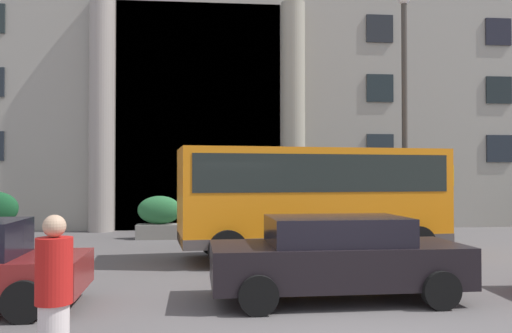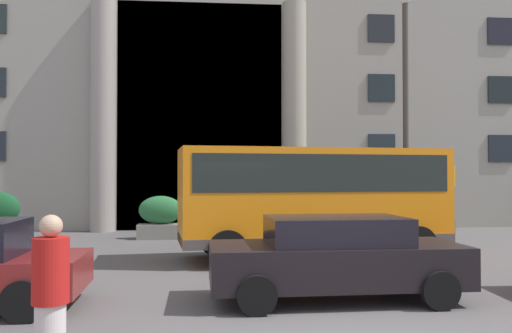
{
  "view_description": "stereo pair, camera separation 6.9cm",
  "coord_description": "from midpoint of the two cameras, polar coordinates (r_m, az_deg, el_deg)",
  "views": [
    {
      "loc": [
        -1.89,
        -7.65,
        2.11
      ],
      "look_at": [
        -0.8,
        4.16,
        2.34
      ],
      "focal_mm": 36.48,
      "sensor_mm": 36.0,
      "label": 1
    },
    {
      "loc": [
        -1.82,
        -7.66,
        2.11
      ],
      "look_at": [
        -0.8,
        4.16,
        2.34
      ],
      "focal_mm": 36.48,
      "sensor_mm": 36.0,
      "label": 2
    }
  ],
  "objects": [
    {
      "name": "office_building_facade",
      "position": [
        25.75,
        -1.08,
        10.82
      ],
      "size": [
        38.32,
        9.73,
        14.86
      ],
      "color": "gray",
      "rests_on": "ground_plane"
    },
    {
      "name": "hedge_planter_east",
      "position": [
        17.96,
        -10.65,
        -5.58
      ],
      "size": [
        1.52,
        0.73,
        1.45
      ],
      "color": "gray",
      "rests_on": "ground_plane"
    },
    {
      "name": "hedge_planter_entrance_right",
      "position": [
        20.08,
        17.71,
        -5.12
      ],
      "size": [
        2.02,
        0.76,
        1.41
      ],
      "color": "gray",
      "rests_on": "ground_plane"
    },
    {
      "name": "ground_plane",
      "position": [
        8.17,
        8.38,
        -16.5
      ],
      "size": [
        80.0,
        64.0,
        0.12
      ],
      "primitive_type": "cube",
      "color": "#545050"
    },
    {
      "name": "orange_minibus",
      "position": [
        13.42,
        5.98,
        -2.96
      ],
      "size": [
        6.92,
        3.13,
        2.81
      ],
      "rotation": [
        0.0,
        0.0,
        0.12
      ],
      "color": "orange",
      "rests_on": "ground_plane"
    },
    {
      "name": "lamppost_plaza_centre",
      "position": [
        17.29,
        15.86,
        7.32
      ],
      "size": [
        0.4,
        0.4,
        7.99
      ],
      "color": "#3A3630",
      "rests_on": "ground_plane"
    },
    {
      "name": "parked_sedan_far",
      "position": [
        9.13,
        8.6,
        -9.76
      ],
      "size": [
        4.33,
        2.0,
        1.42
      ],
      "rotation": [
        0.0,
        0.0,
        0.03
      ],
      "color": "black",
      "rests_on": "ground_plane"
    },
    {
      "name": "pedestrian_man_red_shirt",
      "position": [
        5.7,
        -21.62,
        -13.57
      ],
      "size": [
        0.36,
        0.36,
        1.73
      ],
      "rotation": [
        0.0,
        0.0,
        2.08
      ],
      "color": "beige",
      "rests_on": "ground_plane"
    },
    {
      "name": "hedge_planter_west",
      "position": [
        18.39,
        3.75,
        -5.64
      ],
      "size": [
        1.41,
        0.93,
        1.35
      ],
      "color": "slate",
      "rests_on": "ground_plane"
    },
    {
      "name": "bus_stop_sign",
      "position": [
        16.1,
        20.03,
        -3.14
      ],
      "size": [
        0.44,
        0.08,
        2.44
      ],
      "color": "#9A9219",
      "rests_on": "ground_plane"
    }
  ]
}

